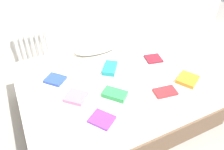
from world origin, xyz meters
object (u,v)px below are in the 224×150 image
textbook_teal (110,68)px  textbook_red (165,92)px  textbook_orange (188,79)px  radiator (33,48)px  textbook_pink (76,97)px  textbook_purple (102,119)px  pillow (97,47)px  textbook_blue (55,79)px  bed (114,93)px  textbook_green (115,94)px  textbook_maroon (153,59)px

textbook_teal → textbook_red: bearing=-113.6°
textbook_orange → textbook_red: (-0.32, -0.05, -0.01)m
radiator → textbook_red: bearing=-59.0°
textbook_pink → textbook_purple: size_ratio=0.95×
pillow → textbook_orange: pillow is taller
textbook_blue → textbook_purple: bearing=-24.5°
bed → radiator: (-0.66, 1.20, 0.12)m
textbook_purple → textbook_green: bearing=98.1°
textbook_orange → textbook_green: bearing=141.0°
textbook_pink → textbook_teal: 0.55m
pillow → textbook_green: (-0.17, -0.82, -0.03)m
bed → textbook_green: 0.41m
textbook_purple → textbook_blue: (-0.22, 0.70, 0.00)m
textbook_red → textbook_green: 0.50m
radiator → textbook_orange: bearing=-50.8°
bed → textbook_green: textbook_green is taller
bed → textbook_orange: textbook_orange is taller
textbook_purple → textbook_blue: 0.73m
textbook_pink → textbook_blue: 0.36m
textbook_purple → radiator: bearing=154.7°
bed → textbook_red: bearing=-53.3°
radiator → textbook_purple: size_ratio=2.60×
bed → textbook_pink: bearing=-163.2°
textbook_orange → textbook_pink: (-1.13, 0.26, -0.00)m
textbook_maroon → textbook_orange: (0.09, -0.49, 0.01)m
textbook_teal → textbook_maroon: bearing=-57.5°
textbook_red → radiator: bearing=130.4°
textbook_maroon → textbook_teal: bearing=-172.1°
bed → textbook_orange: bearing=-31.9°
pillow → textbook_maroon: (0.52, -0.47, -0.04)m
textbook_pink → textbook_red: textbook_pink is taller
bed → textbook_green: (-0.13, -0.28, 0.28)m
radiator → textbook_orange: radiator is taller
textbook_orange → textbook_purple: (-1.01, -0.09, -0.01)m
textbook_maroon → textbook_purple: (-0.92, -0.58, 0.00)m
radiator → textbook_purple: radiator is taller
textbook_green → radiator: bearing=158.8°
textbook_orange → textbook_red: size_ratio=0.98×
textbook_blue → textbook_teal: bearing=39.8°
pillow → textbook_red: size_ratio=2.70×
textbook_maroon → textbook_orange: 0.49m
textbook_blue → bed: bearing=28.7°
textbook_orange → textbook_pink: bearing=137.2°
textbook_pink → textbook_blue: textbook_pink is taller
bed → textbook_blue: (-0.59, 0.20, 0.27)m
textbook_maroon → textbook_pink: textbook_pink is taller
textbook_red → textbook_purple: size_ratio=1.10×
radiator → bed: bearing=-61.3°
textbook_teal → textbook_blue: bearing=118.7°
textbook_orange → textbook_blue: size_ratio=1.12×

